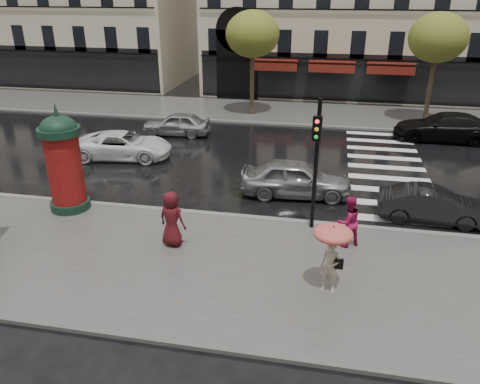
% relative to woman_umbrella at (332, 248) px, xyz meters
% --- Properties ---
extents(ground, '(160.00, 160.00, 0.00)m').
position_rel_woman_umbrella_xyz_m(ground, '(-3.49, 1.09, -1.48)').
color(ground, black).
rests_on(ground, ground).
extents(near_sidewalk, '(90.00, 7.00, 0.12)m').
position_rel_woman_umbrella_xyz_m(near_sidewalk, '(-3.49, 0.59, -1.42)').
color(near_sidewalk, '#474744').
rests_on(near_sidewalk, ground).
extents(far_sidewalk, '(90.00, 6.00, 0.12)m').
position_rel_woman_umbrella_xyz_m(far_sidewalk, '(-3.49, 20.09, -1.42)').
color(far_sidewalk, '#474744').
rests_on(far_sidewalk, ground).
extents(near_kerb, '(90.00, 0.25, 0.14)m').
position_rel_woman_umbrella_xyz_m(near_kerb, '(-3.49, 4.09, -1.41)').
color(near_kerb, slate).
rests_on(near_kerb, ground).
extents(far_kerb, '(90.00, 0.25, 0.14)m').
position_rel_woman_umbrella_xyz_m(far_kerb, '(-3.49, 17.09, -1.41)').
color(far_kerb, slate).
rests_on(far_kerb, ground).
extents(zebra_crossing, '(3.60, 11.75, 0.01)m').
position_rel_woman_umbrella_xyz_m(zebra_crossing, '(2.51, 10.69, -1.48)').
color(zebra_crossing, silver).
rests_on(zebra_crossing, ground).
extents(tree_far_left, '(3.40, 3.40, 6.64)m').
position_rel_woman_umbrella_xyz_m(tree_far_left, '(-5.49, 19.09, 3.68)').
color(tree_far_left, '#38281C').
rests_on(tree_far_left, ground).
extents(tree_far_right, '(3.40, 3.40, 6.64)m').
position_rel_woman_umbrella_xyz_m(tree_far_right, '(5.51, 19.09, 3.68)').
color(tree_far_right, '#38281C').
rests_on(tree_far_right, ground).
extents(woman_umbrella, '(1.08, 1.08, 2.07)m').
position_rel_woman_umbrella_xyz_m(woman_umbrella, '(0.00, 0.00, 0.00)').
color(woman_umbrella, '#C0B29E').
rests_on(woman_umbrella, near_sidewalk).
extents(woman_red, '(1.08, 1.03, 1.75)m').
position_rel_woman_umbrella_xyz_m(woman_red, '(0.51, 2.65, -0.49)').
color(woman_red, '#A91449').
rests_on(woman_red, near_sidewalk).
extents(man_burgundy, '(1.04, 0.81, 1.87)m').
position_rel_woman_umbrella_xyz_m(man_burgundy, '(-5.11, 1.61, -0.43)').
color(man_burgundy, '#4D0F14').
rests_on(man_burgundy, near_sidewalk).
extents(morris_column, '(1.52, 1.52, 4.10)m').
position_rel_woman_umbrella_xyz_m(morris_column, '(-9.87, 3.49, 0.60)').
color(morris_column, black).
rests_on(morris_column, near_sidewalk).
extents(traffic_light, '(0.31, 0.44, 4.60)m').
position_rel_woman_umbrella_xyz_m(traffic_light, '(-0.68, 3.63, 1.42)').
color(traffic_light, black).
rests_on(traffic_light, near_sidewalk).
extents(car_silver, '(4.63, 2.17, 1.53)m').
position_rel_woman_umbrella_xyz_m(car_silver, '(-1.51, 6.63, -0.72)').
color(car_silver, '#9C9DA0').
rests_on(car_silver, ground).
extents(car_darkgrey, '(3.89, 1.52, 1.26)m').
position_rel_woman_umbrella_xyz_m(car_darkgrey, '(3.60, 5.29, -0.85)').
color(car_darkgrey, black).
rests_on(car_darkgrey, ground).
extents(car_white, '(5.02, 2.78, 1.33)m').
position_rel_woman_umbrella_xyz_m(car_white, '(-10.38, 9.56, -0.82)').
color(car_white, white).
rests_on(car_white, ground).
extents(car_black, '(5.36, 2.26, 1.55)m').
position_rel_woman_umbrella_xyz_m(car_black, '(5.94, 15.75, -0.71)').
color(car_black, black).
rests_on(car_black, ground).
extents(car_far_silver, '(3.99, 1.80, 1.33)m').
position_rel_woman_umbrella_xyz_m(car_far_silver, '(-9.02, 13.87, -0.82)').
color(car_far_silver, '#AFAFB4').
rests_on(car_far_silver, ground).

